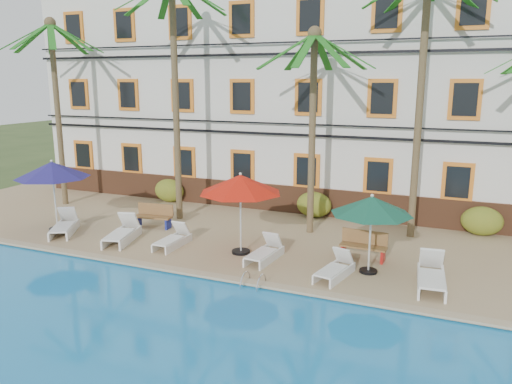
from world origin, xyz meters
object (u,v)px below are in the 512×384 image
at_px(lounger_a, 64,226).
at_px(bench_left, 154,215).
at_px(lounger_c, 173,239).
at_px(lounger_d, 265,252).
at_px(umbrella_green, 372,206).
at_px(lounger_e, 335,269).
at_px(palm_d, 422,69).
at_px(palm_a, 56,88).
at_px(pool_ladder, 253,285).
at_px(bench_right, 364,245).
at_px(palm_c, 313,103).
at_px(umbrella_blue, 52,170).
at_px(umbrella_red, 240,184).
at_px(palm_b, 175,70).
at_px(lounger_f, 431,276).
at_px(lounger_b, 122,233).

xyz_separation_m(lounger_a, bench_left, (2.66, 2.03, 0.17)).
xyz_separation_m(lounger_c, lounger_d, (3.48, -0.05, 0.01)).
height_order(umbrella_green, lounger_a, umbrella_green).
bearing_deg(lounger_e, umbrella_green, 42.16).
bearing_deg(palm_d, lounger_e, -108.43).
distance_m(lounger_a, lounger_c, 4.62).
bearing_deg(palm_a, lounger_c, -22.72).
bearing_deg(lounger_a, pool_ladder, -11.60).
bearing_deg(bench_right, lounger_c, -168.17).
height_order(palm_c, lounger_d, palm_c).
relative_size(umbrella_blue, umbrella_red, 1.00).
distance_m(palm_b, pool_ladder, 9.81).
bearing_deg(bench_left, bench_right, -2.72).
bearing_deg(palm_d, lounger_a, -158.99).
height_order(palm_c, pool_ladder, palm_c).
height_order(lounger_a, lounger_e, lounger_a).
xyz_separation_m(umbrella_red, bench_right, (3.92, 1.05, -1.89)).
xyz_separation_m(umbrella_green, pool_ladder, (-2.85, -2.24, -2.08)).
relative_size(palm_b, bench_left, 6.27).
bearing_deg(palm_c, lounger_f, -38.40).
relative_size(lounger_e, lounger_f, 0.84).
bearing_deg(palm_d, umbrella_red, -141.17).
bearing_deg(palm_a, pool_ladder, -24.34).
height_order(bench_right, pool_ladder, bench_right).
height_order(umbrella_blue, umbrella_red, umbrella_blue).
bearing_deg(bench_left, lounger_c, -41.66).
distance_m(lounger_f, pool_ladder, 5.03).
height_order(palm_d, lounger_b, palm_d).
height_order(palm_a, palm_c, palm_a).
height_order(lounger_c, bench_left, bench_left).
bearing_deg(palm_d, lounger_c, -149.92).
xyz_separation_m(palm_d, lounger_f, (1.02, -4.60, -5.75)).
distance_m(palm_a, bench_left, 7.92).
xyz_separation_m(palm_c, palm_d, (3.63, 0.92, 1.18)).
relative_size(lounger_c, lounger_f, 0.80).
relative_size(palm_c, lounger_c, 4.43).
xyz_separation_m(palm_c, umbrella_red, (-1.47, -3.18, -2.52)).
distance_m(lounger_b, lounger_f, 10.57).
xyz_separation_m(palm_c, lounger_f, (4.65, -3.68, -4.57)).
relative_size(palm_c, lounger_f, 3.56).
relative_size(palm_b, palm_d, 1.01).
bearing_deg(umbrella_green, pool_ladder, -141.77).
bearing_deg(umbrella_blue, lounger_c, 0.76).
bearing_deg(pool_ladder, palm_d, 60.42).
bearing_deg(umbrella_red, lounger_b, -173.46).
distance_m(umbrella_red, umbrella_green, 4.30).
height_order(palm_a, pool_ladder, palm_a).
height_order(palm_d, umbrella_blue, palm_d).
bearing_deg(lounger_c, pool_ladder, -27.52).
xyz_separation_m(umbrella_red, lounger_e, (3.44, -0.86, -2.10)).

